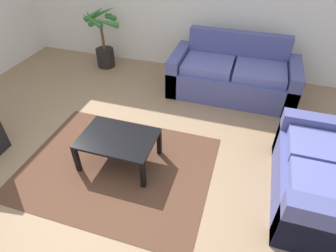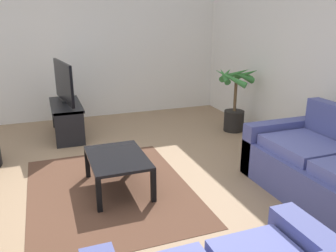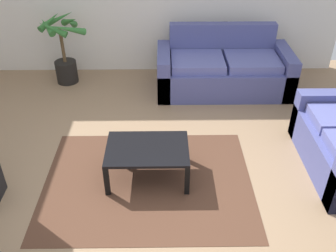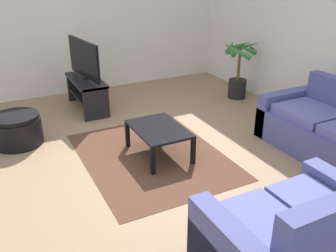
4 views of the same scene
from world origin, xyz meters
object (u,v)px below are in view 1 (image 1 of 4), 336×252
(couch_loveseat, at_px, (327,180))
(potted_palm, at_px, (103,40))
(coffee_table, at_px, (118,141))
(couch_main, at_px, (232,76))

(couch_loveseat, bearing_deg, potted_palm, 149.19)
(coffee_table, xyz_separation_m, potted_palm, (-1.32, 2.24, 0.18))
(couch_loveseat, height_order, potted_palm, potted_palm)
(couch_main, height_order, coffee_table, couch_main)
(couch_main, xyz_separation_m, couch_loveseat, (1.17, -1.86, -0.00))
(couch_main, height_order, couch_loveseat, same)
(potted_palm, bearing_deg, couch_loveseat, -30.81)
(couch_main, xyz_separation_m, coffee_table, (-1.06, -1.98, 0.03))
(couch_main, xyz_separation_m, potted_palm, (-2.38, 0.26, 0.21))
(coffee_table, relative_size, potted_palm, 0.80)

